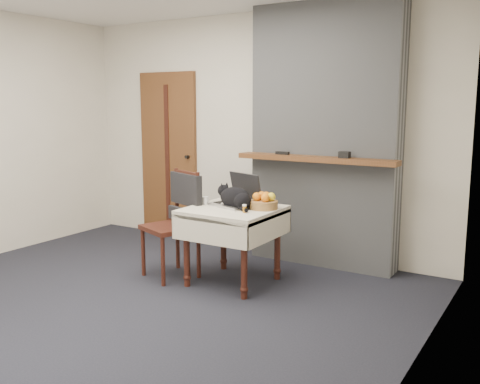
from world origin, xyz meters
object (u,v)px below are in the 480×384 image
at_px(door, 169,155).
at_px(cat, 236,198).
at_px(cream_jar, 205,200).
at_px(pill_bottle, 244,208).
at_px(laptop, 238,198).
at_px(side_table, 233,220).
at_px(fruit_basket, 264,202).
at_px(chair, 179,209).

bearing_deg(door, cat, -33.86).
relative_size(cream_jar, pill_bottle, 1.03).
bearing_deg(cat, laptop, 126.21).
bearing_deg(cream_jar, pill_bottle, -14.85).
relative_size(door, cat, 4.69).
height_order(side_table, laptop, laptop).
distance_m(side_table, laptop, 0.23).
bearing_deg(door, fruit_basket, -28.08).
relative_size(laptop, cream_jar, 6.57).
bearing_deg(cream_jar, laptop, 22.22).
bearing_deg(chair, cream_jar, 39.18).
height_order(laptop, cat, laptop).
bearing_deg(pill_bottle, chair, 176.00).
relative_size(side_table, chair, 0.77).
bearing_deg(door, laptop, -31.73).
height_order(door, side_table, door).
relative_size(cat, pill_bottle, 6.03).
distance_m(laptop, cat, 0.13).
bearing_deg(cat, pill_bottle, -24.40).
xyz_separation_m(cat, cream_jar, (-0.34, 0.00, -0.06)).
bearing_deg(side_table, fruit_basket, 25.33).
xyz_separation_m(cat, fruit_basket, (0.23, 0.11, -0.03)).
bearing_deg(laptop, pill_bottle, -30.61).
xyz_separation_m(door, laptop, (1.62, -1.00, -0.23)).
relative_size(door, cream_jar, 27.41).
height_order(side_table, chair, chair).
relative_size(door, side_table, 2.56).
distance_m(door, side_table, 2.04).
bearing_deg(chair, door, 153.27).
height_order(laptop, fruit_basket, laptop).
relative_size(door, laptop, 4.17).
relative_size(laptop, cat, 1.13).
distance_m(laptop, chair, 0.58).
height_order(side_table, cat, cat).
xyz_separation_m(cream_jar, chair, (-0.25, -0.08, -0.09)).
distance_m(door, laptop, 1.92).
bearing_deg(laptop, chair, -141.80).
height_order(pill_bottle, fruit_basket, fruit_basket).
bearing_deg(side_table, cat, 22.03).
relative_size(side_table, laptop, 1.63).
xyz_separation_m(side_table, cat, (0.02, 0.01, 0.21)).
height_order(side_table, cream_jar, cream_jar).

